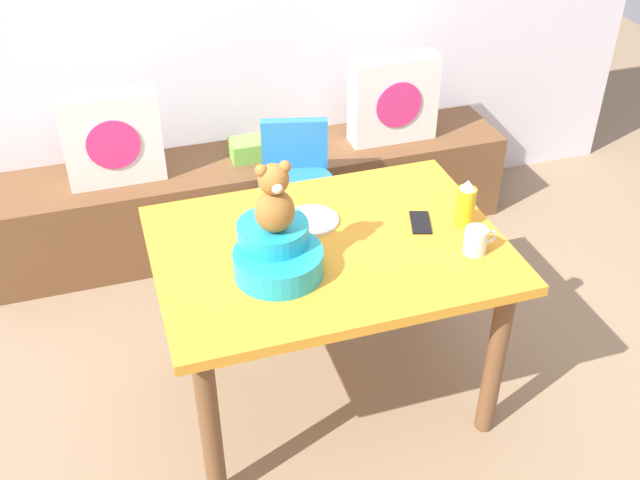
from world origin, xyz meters
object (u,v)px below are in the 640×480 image
at_px(coffee_mug, 476,240).
at_px(dinner_plate_near, 311,220).
at_px(dining_table, 328,268).
at_px(pillow_floral_left, 112,138).
at_px(cell_phone, 420,222).
at_px(highchair, 296,187).
at_px(ketchup_bottle, 466,204).
at_px(pillow_floral_right, 393,99).
at_px(book_stack, 251,149).
at_px(teddy_bear, 274,200).
at_px(infant_seat_teal, 276,252).

relative_size(coffee_mug, dinner_plate_near, 0.60).
relative_size(dining_table, coffee_mug, 10.21).
distance_m(pillow_floral_left, coffee_mug, 1.78).
bearing_deg(dinner_plate_near, pillow_floral_left, 122.18).
xyz_separation_m(dinner_plate_near, cell_phone, (0.38, -0.13, -0.00)).
height_order(highchair, ketchup_bottle, ketchup_bottle).
bearing_deg(cell_phone, highchair, -52.20).
relative_size(pillow_floral_right, dining_table, 0.36).
bearing_deg(cell_phone, ketchup_bottle, 178.98).
relative_size(book_stack, cell_phone, 1.39).
distance_m(dining_table, dinner_plate_near, 0.19).
relative_size(dining_table, highchair, 1.55).
distance_m(dining_table, highchair, 0.77).
height_order(teddy_bear, cell_phone, teddy_bear).
distance_m(highchair, teddy_bear, 1.03).
bearing_deg(dining_table, cell_phone, 3.47).
distance_m(pillow_floral_right, dining_table, 1.38).
xyz_separation_m(dining_table, teddy_bear, (-0.21, -0.09, 0.39)).
bearing_deg(coffee_mug, dinner_plate_near, 144.12).
xyz_separation_m(dining_table, infant_seat_teal, (-0.21, -0.09, 0.18)).
height_order(book_stack, cell_phone, cell_phone).
bearing_deg(pillow_floral_right, pillow_floral_left, 180.00).
xyz_separation_m(book_stack, highchair, (0.11, -0.44, 0.01)).
xyz_separation_m(pillow_floral_left, ketchup_bottle, (1.17, -1.20, 0.15)).
distance_m(pillow_floral_right, ketchup_bottle, 1.23).
xyz_separation_m(highchair, dinner_plate_near, (-0.11, -0.60, 0.22)).
relative_size(pillow_floral_right, book_stack, 2.20).
relative_size(book_stack, teddy_bear, 0.80).
xyz_separation_m(highchair, coffee_mug, (0.37, -0.96, 0.27)).
xyz_separation_m(pillow_floral_left, coffee_mug, (1.13, -1.37, 0.11)).
relative_size(dinner_plate_near, cell_phone, 1.39).
xyz_separation_m(ketchup_bottle, coffee_mug, (-0.04, -0.17, -0.04)).
bearing_deg(book_stack, infant_seat_teal, -98.84).
bearing_deg(pillow_floral_right, dinner_plate_near, -126.13).
relative_size(pillow_floral_right, ketchup_bottle, 2.38).
height_order(coffee_mug, cell_phone, coffee_mug).
distance_m(pillow_floral_left, infant_seat_teal, 1.35).
bearing_deg(ketchup_bottle, pillow_floral_left, 134.11).
xyz_separation_m(pillow_floral_left, highchair, (0.75, -0.42, -0.16)).
relative_size(dining_table, infant_seat_teal, 3.71).
bearing_deg(infant_seat_teal, pillow_floral_left, 109.46).
height_order(infant_seat_teal, teddy_bear, teddy_bear).
relative_size(infant_seat_teal, ketchup_bottle, 1.78).
height_order(pillow_floral_left, coffee_mug, pillow_floral_left).
distance_m(pillow_floral_right, infant_seat_teal, 1.58).
bearing_deg(book_stack, pillow_floral_left, -178.14).
height_order(dining_table, ketchup_bottle, ketchup_bottle).
bearing_deg(teddy_bear, dinner_plate_near, 51.26).
height_order(infant_seat_teal, cell_phone, infant_seat_teal).
xyz_separation_m(teddy_bear, dinner_plate_near, (0.20, 0.24, -0.27)).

